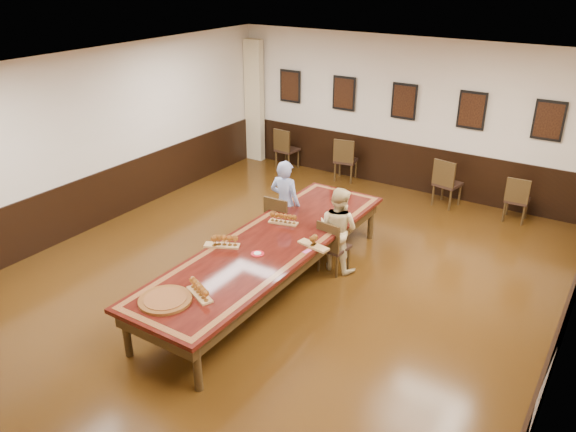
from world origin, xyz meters
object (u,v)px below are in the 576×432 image
Objects in this scene: conference_table at (270,251)px; spare_chair_c at (448,182)px; chair_woman at (334,245)px; chair_man at (282,221)px; carved_platter at (165,300)px; spare_chair_a at (287,148)px; spare_chair_b at (346,159)px; spare_chair_d at (517,198)px; person_woman at (338,229)px; person_man at (285,203)px.

spare_chair_c is at bearing 74.82° from conference_table.
chair_woman is at bearing 90.43° from spare_chair_c.
chair_man reaches higher than conference_table.
chair_woman is 3.07m from carved_platter.
chair_man is 1.31× the size of carved_platter.
spare_chair_a reaches higher than chair_man.
conference_table is (2.70, -4.66, 0.12)m from spare_chair_a.
spare_chair_b reaches higher than carved_platter.
spare_chair_b is 3.75m from spare_chair_d.
person_woman is (-0.65, -3.46, 0.20)m from spare_chair_c.
spare_chair_b is (-1.73, 3.74, 0.05)m from chair_woman.
person_woman is (1.74, -3.65, 0.20)m from spare_chair_b.
person_woman is 1.22m from conference_table.
spare_chair_b is 4.05m from person_woman.
spare_chair_c is at bearing 77.66° from carved_platter.
person_woman is (1.17, -0.26, -0.07)m from person_man.
spare_chair_c is (3.93, -0.13, 0.01)m from spare_chair_a.
chair_man is at bearing -2.65° from person_woman.
chair_man is 3.77m from spare_chair_c.
spare_chair_c is at bearing -95.42° from chair_woman.
spare_chair_d is (1.35, 0.01, -0.05)m from spare_chair_c.
chair_woman is at bearing 75.53° from carved_platter.
spare_chair_d reaches higher than conference_table.
person_man reaches higher than spare_chair_d.
spare_chair_a is at bearing 9.05° from spare_chair_c.
person_man is at bearing 114.09° from conference_table.
chair_man is 0.97× the size of spare_chair_b.
conference_table is (0.59, -1.23, 0.13)m from chair_man.
person_man is at bearing 42.63° from spare_chair_d.
spare_chair_a is at bearing -43.29° from chair_woman.
spare_chair_c is 3.69m from person_man.
spare_chair_a is (-2.11, 3.43, 0.01)m from chair_man.
person_man is (0.57, -3.39, 0.27)m from spare_chair_b.
chair_man is 3.25m from carved_platter.
spare_chair_b reaches higher than chair_man.
spare_chair_a is at bearing -42.48° from person_woman.
spare_chair_a reaches higher than conference_table.
chair_woman is 0.27m from person_woman.
chair_woman is 4.93m from spare_chair_a.
person_man is 2.10× the size of carved_platter.
chair_man reaches higher than chair_woman.
spare_chair_c is 1.10× the size of spare_chair_d.
person_man reaches higher than person_woman.
person_man reaches higher than conference_table.
spare_chair_a is 1.34× the size of carved_platter.
spare_chair_a is 0.20× the size of conference_table.
carved_platter is (-0.20, -1.98, 0.16)m from conference_table.
person_woman is (3.28, -3.59, 0.20)m from spare_chair_a.
chair_woman is at bearing 165.61° from chair_man.
spare_chair_a is 4.87m from person_woman.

